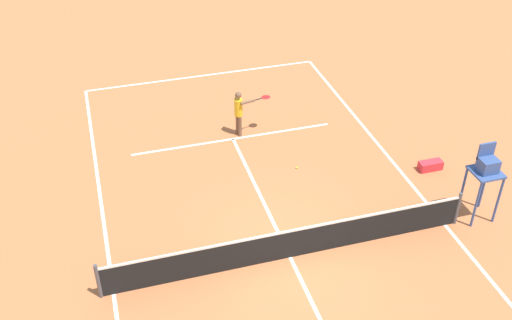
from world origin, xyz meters
TOP-DOWN VIEW (x-y plane):
  - ground_plane at (0.00, 0.00)m, footprint 60.00×60.00m
  - court_lines at (0.00, 0.00)m, footprint 9.43×22.12m
  - tennis_net at (0.00, 0.00)m, footprint 10.03×0.10m
  - player_serving at (-0.33, -6.29)m, footprint 1.30×0.45m
  - tennis_ball at (-1.53, -3.79)m, footprint 0.07×0.07m
  - umpire_chair at (-5.70, -0.12)m, footprint 0.80×0.80m
  - equipment_bag at (-5.61, -2.54)m, footprint 0.76×0.32m

SIDE VIEW (x-z plane):
  - ground_plane at x=0.00m, z-range 0.00..0.00m
  - court_lines at x=0.00m, z-range 0.00..0.01m
  - tennis_ball at x=-1.53m, z-range 0.00..0.07m
  - equipment_bag at x=-5.61m, z-range 0.00..0.30m
  - tennis_net at x=0.00m, z-range -0.04..1.03m
  - player_serving at x=-0.33m, z-range 0.16..1.82m
  - umpire_chair at x=-5.70m, z-range 0.40..2.81m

